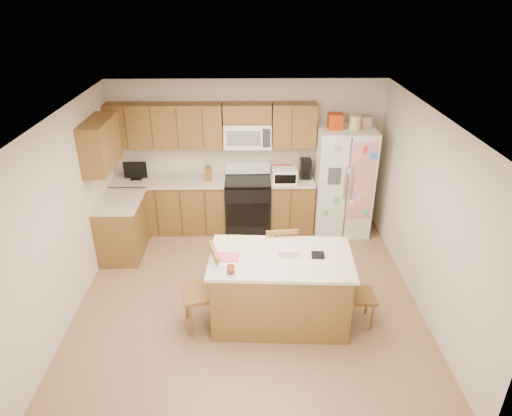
{
  "coord_description": "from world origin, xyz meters",
  "views": [
    {
      "loc": [
        0.02,
        -5.04,
        3.88
      ],
      "look_at": [
        0.11,
        0.35,
        1.18
      ],
      "focal_mm": 32.0,
      "sensor_mm": 36.0,
      "label": 1
    }
  ],
  "objects_px": {
    "windsor_chair_back": "(279,259)",
    "island": "(280,288)",
    "stove": "(248,203)",
    "windsor_chair_right": "(359,295)",
    "refrigerator": "(343,180)",
    "windsor_chair_left": "(203,291)"
  },
  "relations": [
    {
      "from": "stove",
      "to": "windsor_chair_right",
      "type": "xyz_separation_m",
      "value": [
        1.36,
        -2.47,
        -0.06
      ]
    },
    {
      "from": "island",
      "to": "windsor_chair_left",
      "type": "bearing_deg",
      "value": -174.76
    },
    {
      "from": "refrigerator",
      "to": "windsor_chair_left",
      "type": "bearing_deg",
      "value": -131.27
    },
    {
      "from": "refrigerator",
      "to": "windsor_chair_right",
      "type": "distance_m",
      "value": 2.47
    },
    {
      "from": "refrigerator",
      "to": "island",
      "type": "height_order",
      "value": "refrigerator"
    },
    {
      "from": "windsor_chair_right",
      "to": "refrigerator",
      "type": "bearing_deg",
      "value": 84.94
    },
    {
      "from": "stove",
      "to": "windsor_chair_left",
      "type": "bearing_deg",
      "value": -102.53
    },
    {
      "from": "stove",
      "to": "windsor_chair_right",
      "type": "distance_m",
      "value": 2.82
    },
    {
      "from": "island",
      "to": "windsor_chair_left",
      "type": "height_order",
      "value": "windsor_chair_left"
    },
    {
      "from": "stove",
      "to": "windsor_chair_back",
      "type": "xyz_separation_m",
      "value": [
        0.43,
        -1.76,
        0.01
      ]
    },
    {
      "from": "windsor_chair_back",
      "to": "windsor_chair_right",
      "type": "relative_size",
      "value": 1.16
    },
    {
      "from": "windsor_chair_left",
      "to": "windsor_chair_right",
      "type": "height_order",
      "value": "windsor_chair_left"
    },
    {
      "from": "windsor_chair_back",
      "to": "windsor_chair_right",
      "type": "height_order",
      "value": "windsor_chair_back"
    },
    {
      "from": "windsor_chair_left",
      "to": "windsor_chair_back",
      "type": "bearing_deg",
      "value": 36.41
    },
    {
      "from": "refrigerator",
      "to": "windsor_chair_left",
      "type": "distance_m",
      "value": 3.24
    },
    {
      "from": "island",
      "to": "windsor_chair_right",
      "type": "distance_m",
      "value": 0.97
    },
    {
      "from": "stove",
      "to": "windsor_chair_left",
      "type": "distance_m",
      "value": 2.54
    },
    {
      "from": "island",
      "to": "stove",
      "type": "bearing_deg",
      "value": 99.31
    },
    {
      "from": "windsor_chair_left",
      "to": "windsor_chair_back",
      "type": "xyz_separation_m",
      "value": [
        0.98,
        0.72,
        -0.03
      ]
    },
    {
      "from": "windsor_chair_back",
      "to": "island",
      "type": "bearing_deg",
      "value": -92.97
    },
    {
      "from": "windsor_chair_back",
      "to": "stove",
      "type": "bearing_deg",
      "value": 103.58
    },
    {
      "from": "stove",
      "to": "refrigerator",
      "type": "height_order",
      "value": "refrigerator"
    }
  ]
}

